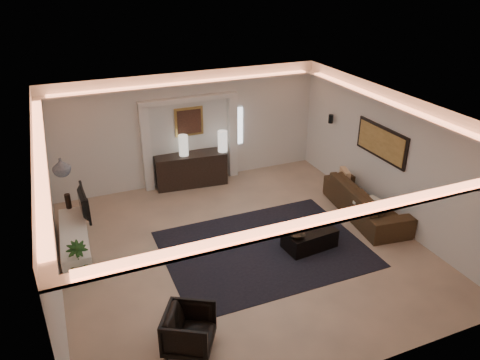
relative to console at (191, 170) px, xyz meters
name	(u,v)px	position (x,y,z in m)	size (l,w,h in m)	color
floor	(242,248)	(0.08, -3.25, -0.40)	(7.00, 7.00, 0.00)	tan
ceiling	(243,112)	(0.08, -3.25, 2.50)	(7.00, 7.00, 0.00)	white
wall_back	(189,129)	(0.08, 0.25, 1.05)	(7.00, 7.00, 0.00)	silver
wall_front	(348,296)	(0.08, -6.75, 1.05)	(7.00, 7.00, 0.00)	silver
wall_left	(48,221)	(-3.42, -3.25, 1.05)	(7.00, 7.00, 0.00)	silver
wall_right	(390,157)	(3.58, -3.25, 1.05)	(7.00, 7.00, 0.00)	silver
cove_soffit	(243,127)	(0.08, -3.25, 2.22)	(7.00, 7.00, 0.04)	silver
daylight_slit	(238,126)	(1.43, 0.23, 0.95)	(0.25, 0.03, 1.00)	white
area_rug	(264,249)	(0.48, -3.45, -0.39)	(4.00, 3.00, 0.01)	black
pilaster_left	(146,149)	(-1.07, 0.15, 0.70)	(0.22, 0.20, 2.20)	silver
pilaster_right	(232,137)	(1.23, 0.15, 0.70)	(0.22, 0.20, 2.20)	silver
alcove_header	(189,99)	(0.08, 0.15, 1.85)	(2.52, 0.20, 0.12)	silver
painting_frame	(189,122)	(0.08, 0.22, 1.25)	(0.74, 0.04, 0.74)	tan
painting_canvas	(189,122)	(0.08, 0.19, 1.25)	(0.62, 0.02, 0.62)	#4C2D1E
art_panel_frame	(382,142)	(3.55, -2.95, 1.30)	(0.04, 1.64, 0.74)	black
art_panel_gold	(381,143)	(3.52, -2.95, 1.30)	(0.02, 1.50, 0.62)	tan
wall_sconce	(331,119)	(3.46, -1.05, 1.28)	(0.12, 0.12, 0.22)	black
wall_niche	(46,176)	(-3.36, -1.85, 1.25)	(0.10, 0.55, 0.04)	silver
console	(191,170)	(0.00, 0.00, 0.00)	(1.82, 0.57, 0.91)	black
lamp_left	(183,147)	(-0.16, 0.00, 0.69)	(0.24, 0.24, 0.53)	silver
lamp_right	(223,143)	(0.84, -0.13, 0.69)	(0.25, 0.25, 0.55)	white
media_ledge	(75,240)	(-3.07, -1.97, -0.18)	(0.53, 2.11, 0.39)	white
tv	(80,202)	(-2.85, -1.38, 0.34)	(0.13, 1.02, 0.59)	black
figurine	(68,199)	(-3.07, -0.92, 0.24)	(0.12, 0.12, 0.33)	black
ginger_jar	(61,167)	(-3.07, -1.98, 1.45)	(0.34, 0.34, 0.35)	#334553
plant	(78,260)	(-3.07, -2.92, -0.05)	(0.40, 0.40, 0.71)	#1E4418
sofa	(366,201)	(3.23, -3.08, -0.04)	(0.98, 2.49, 0.73)	#56281A
throw_blanket	(370,203)	(3.01, -3.49, 0.15)	(0.59, 0.48, 0.06)	white
throw_pillow	(345,178)	(3.23, -2.19, 0.15)	(0.13, 0.44, 0.44)	tan
coffee_table	(310,239)	(1.36, -3.74, -0.20)	(1.05, 0.57, 0.39)	black
bowl	(297,234)	(1.00, -3.83, 0.05)	(0.33, 0.33, 0.08)	black
magazine	(313,222)	(1.56, -3.50, 0.02)	(0.25, 0.18, 0.03)	beige
armchair	(189,330)	(-1.70, -5.40, -0.06)	(0.72, 0.74, 0.67)	black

